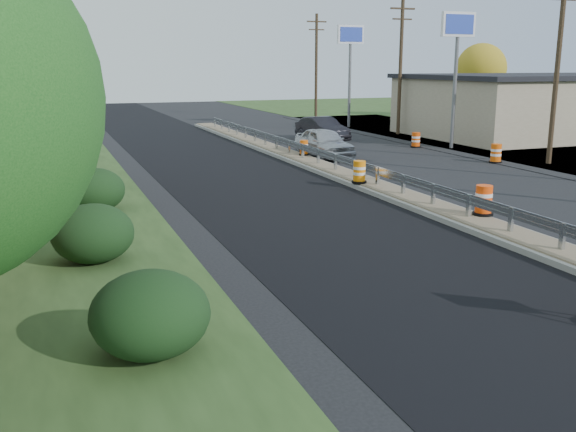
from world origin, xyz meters
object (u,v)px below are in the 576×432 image
object	(u,v)px
barrel_median_near	(484,201)
barrel_shoulder_far	(323,122)
barrel_median_mid	(359,172)
barrel_median_far	(304,148)
barrel_shoulder_mid	(416,140)
car_silver	(324,143)
barrel_shoulder_near	(496,154)
car_dark_mid	(322,129)

from	to	relation	value
barrel_median_near	barrel_shoulder_far	xyz separation A→B (m)	(7.92, 30.52, -0.27)
barrel_median_mid	barrel_median_far	xyz separation A→B (m)	(0.99, 8.39, -0.05)
barrel_shoulder_mid	car_silver	size ratio (longest dim) A/B	0.20
barrel_shoulder_far	barrel_median_far	bearing A→B (deg)	-117.27
barrel_shoulder_near	barrel_shoulder_far	world-z (taller)	barrel_shoulder_near
barrel_shoulder_mid	barrel_shoulder_near	bearing A→B (deg)	-86.18
car_silver	car_dark_mid	size ratio (longest dim) A/B	0.98
barrel_shoulder_near	car_silver	xyz separation A→B (m)	(-7.40, 5.08, 0.33)
barrel_median_near	barrel_median_far	world-z (taller)	barrel_median_near
barrel_median_near	car_silver	distance (m)	15.41
barrel_median_far	barrel_shoulder_far	bearing A→B (deg)	62.73
barrel_median_far	barrel_shoulder_far	distance (m)	17.53
barrel_shoulder_far	car_silver	size ratio (longest dim) A/B	0.19
car_dark_mid	barrel_median_far	bearing A→B (deg)	-126.53
barrel_median_mid	barrel_shoulder_far	xyz separation A→B (m)	(9.02, 23.97, -0.24)
barrel_median_mid	barrel_shoulder_mid	xyz separation A→B (m)	(9.29, 10.63, -0.23)
car_silver	barrel_shoulder_mid	bearing A→B (deg)	12.59
barrel_shoulder_far	barrel_shoulder_near	bearing A→B (deg)	-87.94
barrel_median_near	car_silver	world-z (taller)	car_silver
barrel_shoulder_near	barrel_shoulder_mid	xyz separation A→B (m)	(-0.46, 6.91, -0.03)
barrel_median_far	car_silver	bearing A→B (deg)	16.92
barrel_median_near	barrel_shoulder_mid	bearing A→B (deg)	64.52
barrel_shoulder_far	car_dark_mid	size ratio (longest dim) A/B	0.19
barrel_shoulder_far	barrel_shoulder_mid	bearing A→B (deg)	-88.86
barrel_median_far	barrel_shoulder_mid	bearing A→B (deg)	15.13
barrel_shoulder_mid	car_dark_mid	size ratio (longest dim) A/B	0.19
barrel_shoulder_far	barrel_median_near	bearing A→B (deg)	-104.55
barrel_median_mid	barrel_shoulder_far	bearing A→B (deg)	69.37
car_dark_mid	car_silver	bearing A→B (deg)	-119.30
barrel_shoulder_near	barrel_median_far	bearing A→B (deg)	151.93
barrel_median_near	barrel_shoulder_mid	distance (m)	19.04
barrel_median_near	barrel_median_far	size ratio (longest dim) A/B	1.21
barrel_median_near	barrel_median_mid	distance (m)	6.65
barrel_median_far	barrel_shoulder_mid	xyz separation A→B (m)	(8.30, 2.24, -0.17)
barrel_shoulder_near	barrel_shoulder_mid	size ratio (longest dim) A/B	1.07
car_silver	barrel_median_mid	bearing A→B (deg)	-107.13
barrel_median_near	barrel_shoulder_near	xyz separation A→B (m)	(8.65, 10.27, -0.22)
barrel_median_mid	barrel_median_far	world-z (taller)	barrel_median_mid
barrel_shoulder_far	car_silver	xyz separation A→B (m)	(-6.67, -15.17, 0.37)
barrel_shoulder_far	car_dark_mid	xyz separation A→B (m)	(-3.67, -8.11, 0.35)
barrel_median_mid	car_silver	size ratio (longest dim) A/B	0.19
barrel_median_far	barrel_shoulder_mid	size ratio (longest dim) A/B	0.87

